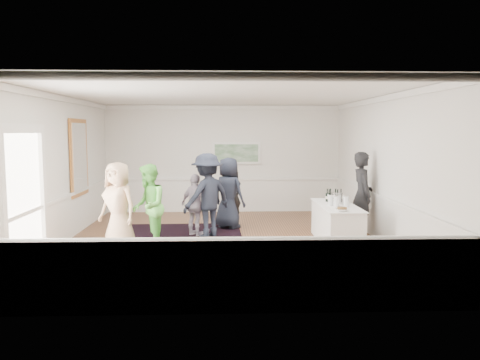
{
  "coord_description": "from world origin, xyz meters",
  "views": [
    {
      "loc": [
        0.03,
        -10.03,
        2.44
      ],
      "look_at": [
        0.38,
        0.2,
        1.36
      ],
      "focal_mm": 35.0,
      "sensor_mm": 36.0,
      "label": 1
    }
  ],
  "objects_px": {
    "serving_table": "(337,224)",
    "guest_green": "(148,206)",
    "guest_lilac": "(196,205)",
    "guest_navy": "(228,193)",
    "nut_bowl": "(342,209)",
    "guest_dark_a": "(207,195)",
    "guest_tan": "(118,206)",
    "bartender": "(362,195)",
    "ice_bucket": "(337,198)",
    "guest_dark_b": "(230,192)"
  },
  "relations": [
    {
      "from": "serving_table",
      "to": "guest_green",
      "type": "height_order",
      "value": "guest_green"
    },
    {
      "from": "guest_navy",
      "to": "nut_bowl",
      "type": "relative_size",
      "value": 6.63
    },
    {
      "from": "bartender",
      "to": "serving_table",
      "type": "bearing_deg",
      "value": 126.84
    },
    {
      "from": "serving_table",
      "to": "bartender",
      "type": "height_order",
      "value": "bartender"
    },
    {
      "from": "guest_green",
      "to": "bartender",
      "type": "bearing_deg",
      "value": 92.26
    },
    {
      "from": "guest_dark_b",
      "to": "guest_dark_a",
      "type": "bearing_deg",
      "value": 36.25
    },
    {
      "from": "ice_bucket",
      "to": "guest_tan",
      "type": "bearing_deg",
      "value": -172.19
    },
    {
      "from": "guest_dark_b",
      "to": "nut_bowl",
      "type": "bearing_deg",
      "value": 100.47
    },
    {
      "from": "guest_dark_a",
      "to": "guest_navy",
      "type": "bearing_deg",
      "value": -157.78
    },
    {
      "from": "guest_lilac",
      "to": "ice_bucket",
      "type": "xyz_separation_m",
      "value": [
        3.16,
        -0.54,
        0.22
      ]
    },
    {
      "from": "guest_green",
      "to": "guest_dark_a",
      "type": "xyz_separation_m",
      "value": [
        1.19,
        0.98,
        0.09
      ]
    },
    {
      "from": "serving_table",
      "to": "guest_tan",
      "type": "relative_size",
      "value": 1.14
    },
    {
      "from": "guest_green",
      "to": "guest_dark_a",
      "type": "height_order",
      "value": "guest_dark_a"
    },
    {
      "from": "guest_lilac",
      "to": "guest_navy",
      "type": "relative_size",
      "value": 0.81
    },
    {
      "from": "ice_bucket",
      "to": "bartender",
      "type": "bearing_deg",
      "value": 26.26
    },
    {
      "from": "guest_green",
      "to": "guest_lilac",
      "type": "distance_m",
      "value": 1.43
    },
    {
      "from": "guest_tan",
      "to": "serving_table",
      "type": "bearing_deg",
      "value": 36.67
    },
    {
      "from": "guest_green",
      "to": "nut_bowl",
      "type": "distance_m",
      "value": 3.97
    },
    {
      "from": "guest_navy",
      "to": "nut_bowl",
      "type": "distance_m",
      "value": 3.29
    },
    {
      "from": "guest_lilac",
      "to": "guest_navy",
      "type": "bearing_deg",
      "value": -92.01
    },
    {
      "from": "bartender",
      "to": "nut_bowl",
      "type": "bearing_deg",
      "value": 148.39
    },
    {
      "from": "bartender",
      "to": "guest_navy",
      "type": "relative_size",
      "value": 1.1
    },
    {
      "from": "guest_green",
      "to": "guest_lilac",
      "type": "bearing_deg",
      "value": 131.82
    },
    {
      "from": "guest_tan",
      "to": "nut_bowl",
      "type": "bearing_deg",
      "value": 26.81
    },
    {
      "from": "guest_green",
      "to": "ice_bucket",
      "type": "bearing_deg",
      "value": 89.42
    },
    {
      "from": "guest_tan",
      "to": "ice_bucket",
      "type": "bearing_deg",
      "value": 39.23
    },
    {
      "from": "nut_bowl",
      "to": "serving_table",
      "type": "bearing_deg",
      "value": 83.5
    },
    {
      "from": "serving_table",
      "to": "guest_tan",
      "type": "xyz_separation_m",
      "value": [
        -4.64,
        -0.43,
        0.48
      ]
    },
    {
      "from": "bartender",
      "to": "guest_dark_a",
      "type": "relative_size",
      "value": 1.02
    },
    {
      "from": "guest_dark_a",
      "to": "nut_bowl",
      "type": "distance_m",
      "value": 3.11
    },
    {
      "from": "guest_tan",
      "to": "guest_lilac",
      "type": "bearing_deg",
      "value": 69.32
    },
    {
      "from": "nut_bowl",
      "to": "guest_dark_a",
      "type": "bearing_deg",
      "value": 152.43
    },
    {
      "from": "guest_dark_a",
      "to": "guest_navy",
      "type": "distance_m",
      "value": 1.08
    },
    {
      "from": "serving_table",
      "to": "guest_lilac",
      "type": "relative_size",
      "value": 1.42
    },
    {
      "from": "bartender",
      "to": "guest_dark_a",
      "type": "xyz_separation_m",
      "value": [
        -3.56,
        0.1,
        -0.02
      ]
    },
    {
      "from": "guest_navy",
      "to": "nut_bowl",
      "type": "height_order",
      "value": "guest_navy"
    },
    {
      "from": "ice_bucket",
      "to": "nut_bowl",
      "type": "height_order",
      "value": "ice_bucket"
    },
    {
      "from": "guest_green",
      "to": "ice_bucket",
      "type": "relative_size",
      "value": 6.76
    },
    {
      "from": "guest_dark_b",
      "to": "nut_bowl",
      "type": "height_order",
      "value": "guest_dark_b"
    },
    {
      "from": "nut_bowl",
      "to": "guest_lilac",
      "type": "bearing_deg",
      "value": 153.01
    },
    {
      "from": "guest_dark_a",
      "to": "guest_tan",
      "type": "bearing_deg",
      "value": -9.31
    },
    {
      "from": "ice_bucket",
      "to": "guest_lilac",
      "type": "bearing_deg",
      "value": 170.36
    },
    {
      "from": "guest_green",
      "to": "serving_table",
      "type": "bearing_deg",
      "value": 86.48
    },
    {
      "from": "guest_navy",
      "to": "nut_bowl",
      "type": "xyz_separation_m",
      "value": [
        2.26,
        -2.39,
        -0.02
      ]
    },
    {
      "from": "guest_navy",
      "to": "guest_lilac",
      "type": "bearing_deg",
      "value": 84.23
    },
    {
      "from": "serving_table",
      "to": "guest_dark_b",
      "type": "bearing_deg",
      "value": 141.26
    },
    {
      "from": "guest_navy",
      "to": "guest_green",
      "type": "bearing_deg",
      "value": 85.58
    },
    {
      "from": "guest_lilac",
      "to": "nut_bowl",
      "type": "relative_size",
      "value": 5.4
    },
    {
      "from": "guest_tan",
      "to": "guest_dark_b",
      "type": "relative_size",
      "value": 1.03
    },
    {
      "from": "guest_dark_b",
      "to": "ice_bucket",
      "type": "height_order",
      "value": "guest_dark_b"
    }
  ]
}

